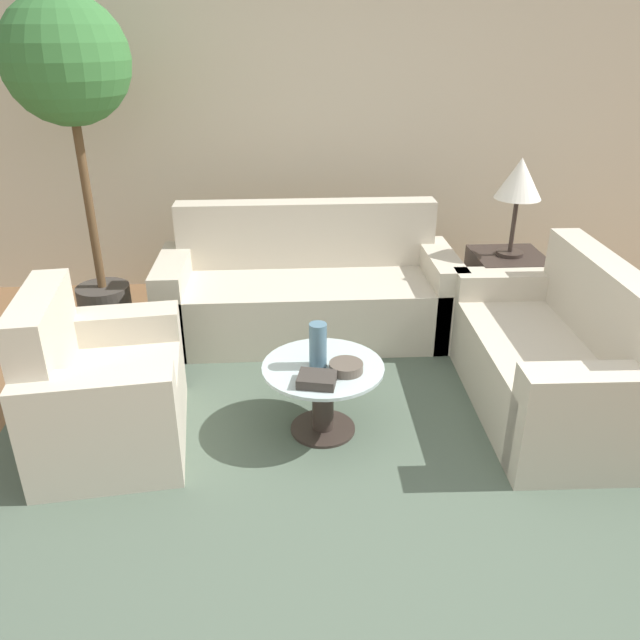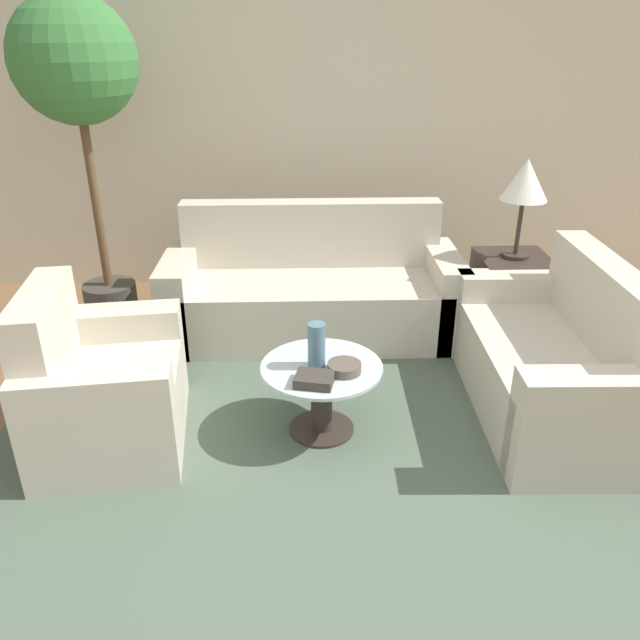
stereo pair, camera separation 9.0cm
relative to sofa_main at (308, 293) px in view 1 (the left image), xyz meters
name	(u,v)px [view 1 (the left image)]	position (x,y,z in m)	size (l,w,h in m)	color
ground_plane	(369,536)	(0.17, -2.05, -0.29)	(14.00, 14.00, 0.00)	brown
wall_back	(322,125)	(0.17, 1.01, 1.01)	(10.00, 0.06, 2.60)	beige
rug	(323,429)	(0.02, -1.25, -0.29)	(3.51, 3.34, 0.01)	#4C5B4C
sofa_main	(308,293)	(0.00, 0.00, 0.00)	(2.03, 0.77, 0.90)	beige
armchair	(99,395)	(-1.14, -1.28, 0.00)	(0.81, 0.99, 0.86)	beige
loveseat	(556,362)	(1.35, -1.09, 0.00)	(0.77, 1.48, 0.88)	beige
coffee_table	(323,389)	(0.02, -1.25, -0.03)	(0.64, 0.64, 0.40)	#332823
side_table	(504,295)	(1.37, -0.15, 0.01)	(0.47, 0.47, 0.60)	#332823
table_lamp	(519,181)	(1.37, -0.15, 0.81)	(0.30, 0.30, 0.65)	#332823
potted_plant	(69,83)	(-1.49, 0.21, 1.39)	(0.80, 0.80, 2.22)	#3D3833
vase	(318,345)	(0.00, -1.25, 0.23)	(0.09, 0.09, 0.24)	slate
bowl	(346,367)	(0.14, -1.32, 0.14)	(0.17, 0.17, 0.05)	brown
book_stack	(317,379)	(-0.02, -1.43, 0.14)	(0.21, 0.18, 0.05)	#38332D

